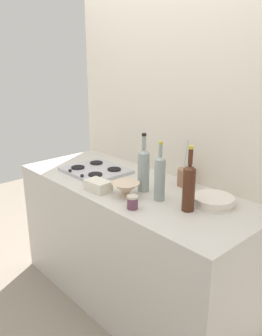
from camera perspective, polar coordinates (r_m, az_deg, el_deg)
name	(u,v)px	position (r m, az deg, el deg)	size (l,w,h in m)	color
ground_plane	(131,296)	(2.79, 0.00, -20.35)	(6.00, 6.00, 0.00)	gray
counter_block	(131,244)	(2.53, 0.00, -12.35)	(1.80, 0.70, 0.90)	beige
backsplash_panel	(170,133)	(2.51, 6.46, 5.69)	(1.90, 0.06, 2.40)	beige
stovetop_hob	(96,170)	(2.60, -5.79, -0.38)	(0.44, 0.38, 0.04)	#B2B2B7
plate_stack	(214,201)	(2.08, 13.46, -5.25)	(0.25, 0.24, 0.05)	silver
wine_bottle_leftmost	(189,186)	(1.94, 9.48, -2.97)	(0.07, 0.07, 0.37)	#472314
wine_bottle_mid_left	(144,169)	(2.19, 2.09, -0.15)	(0.07, 0.07, 0.38)	gray
wine_bottle_mid_right	(160,177)	(2.06, 4.74, -1.50)	(0.06, 0.06, 0.36)	gray
mixing_bowl	(126,189)	(2.14, -0.87, -3.43)	(0.18, 0.18, 0.09)	beige
butter_dish	(98,186)	(2.24, -5.43, -2.90)	(0.16, 0.11, 0.07)	silver
utensil_crock	(184,177)	(2.33, 8.76, -1.40)	(0.09, 0.09, 0.31)	#996B4C
condiment_jar_front	(133,202)	(1.97, 0.26, -5.62)	(0.07, 0.07, 0.08)	#66384C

